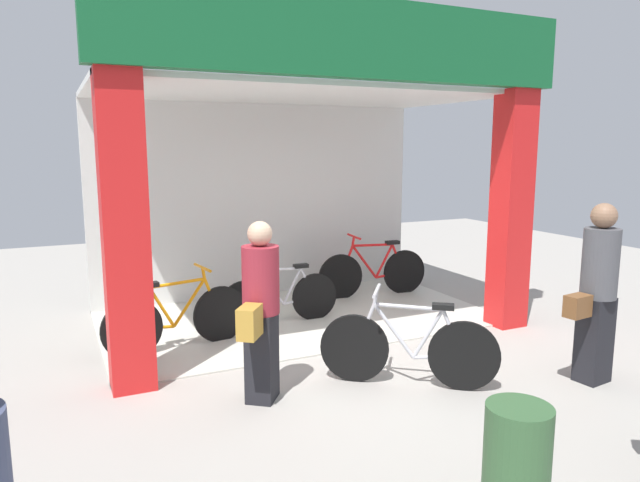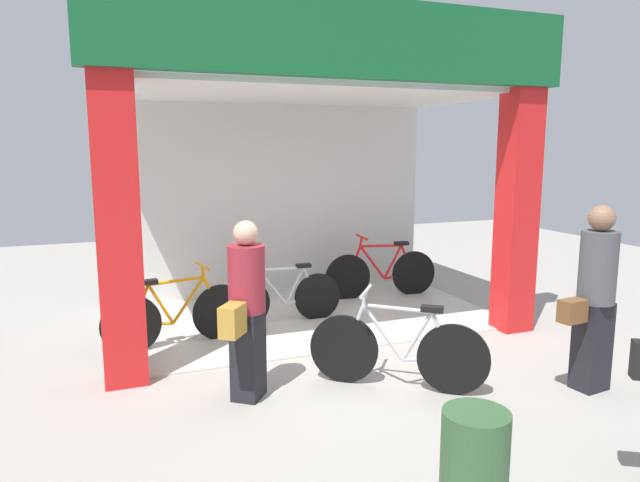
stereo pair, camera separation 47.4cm
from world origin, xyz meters
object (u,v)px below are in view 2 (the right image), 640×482
bicycle_inside_0 (283,297)px  bicycle_parked_0 (398,350)px  pedestrian_1 (246,309)px  bicycle_inside_1 (177,315)px  bicycle_inside_2 (382,273)px  trash_bin (473,480)px  pedestrian_2 (595,296)px

bicycle_inside_0 → bicycle_parked_0: bicycle_parked_0 is taller
pedestrian_1 → bicycle_parked_0: bearing=-11.8°
bicycle_inside_1 → bicycle_inside_2: bicycle_inside_2 is taller
bicycle_inside_1 → trash_bin: bearing=-74.4°
bicycle_inside_0 → bicycle_inside_2: 1.93m
bicycle_parked_0 → trash_bin: bearing=-107.7°
bicycle_inside_1 → bicycle_parked_0: bicycle_parked_0 is taller
bicycle_inside_1 → pedestrian_1: pedestrian_1 is taller
trash_bin → bicycle_inside_2: bearing=68.2°
bicycle_parked_0 → bicycle_inside_1: bearing=133.0°
bicycle_parked_0 → pedestrian_2: bearing=-21.9°
bicycle_inside_0 → pedestrian_1: bearing=-115.7°
bicycle_parked_0 → trash_bin: size_ratio=1.69×
bicycle_parked_0 → pedestrian_2: 1.88m
bicycle_inside_2 → pedestrian_2: pedestrian_2 is taller
bicycle_inside_1 → bicycle_parked_0: (1.80, -1.93, 0.00)m
pedestrian_1 → bicycle_inside_0: bearing=64.3°
bicycle_inside_2 → trash_bin: 5.53m
bicycle_inside_0 → pedestrian_1: (-0.98, -2.03, 0.49)m
bicycle_inside_0 → bicycle_parked_0: size_ratio=1.14×
bicycle_parked_0 → pedestrian_1: bearing=168.2°
pedestrian_2 → bicycle_inside_1: bearing=143.2°
bicycle_inside_1 → pedestrian_2: (3.47, -2.60, 0.53)m
bicycle_inside_1 → bicycle_parked_0: 2.64m
bicycle_parked_0 → pedestrian_1: 1.49m
bicycle_inside_1 → pedestrian_2: pedestrian_2 is taller
bicycle_parked_0 → bicycle_inside_0: bearing=100.0°
pedestrian_2 → bicycle_parked_0: bearing=158.1°
bicycle_inside_0 → pedestrian_1: size_ratio=0.97×
bicycle_inside_0 → pedestrian_2: pedestrian_2 is taller
bicycle_inside_2 → trash_bin: (-2.06, -5.14, 0.03)m
bicycle_inside_2 → pedestrian_2: (0.29, -3.71, 0.52)m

